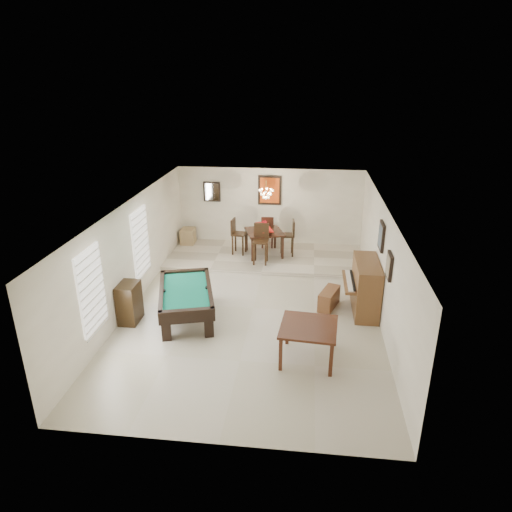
% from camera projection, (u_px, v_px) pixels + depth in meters
% --- Properties ---
extents(ground_plane, '(6.00, 9.00, 0.02)m').
position_uv_depth(ground_plane, '(253.00, 308.00, 11.28)').
color(ground_plane, beige).
extents(wall_back, '(6.00, 0.04, 2.60)m').
position_uv_depth(wall_back, '(270.00, 208.00, 14.95)').
color(wall_back, silver).
rests_on(wall_back, ground_plane).
extents(wall_front, '(6.00, 0.04, 2.60)m').
position_uv_depth(wall_front, '(216.00, 375.00, 6.65)').
color(wall_front, silver).
rests_on(wall_front, ground_plane).
extents(wall_left, '(0.04, 9.00, 2.60)m').
position_uv_depth(wall_left, '(131.00, 254.00, 11.12)').
color(wall_left, silver).
rests_on(wall_left, ground_plane).
extents(wall_right, '(0.04, 9.00, 2.60)m').
position_uv_depth(wall_right, '(382.00, 265.00, 10.48)').
color(wall_right, silver).
rests_on(wall_right, ground_plane).
extents(ceiling, '(6.00, 9.00, 0.04)m').
position_uv_depth(ceiling, '(253.00, 206.00, 10.31)').
color(ceiling, white).
rests_on(ceiling, wall_back).
extents(dining_step, '(6.00, 2.50, 0.12)m').
position_uv_depth(dining_step, '(266.00, 257.00, 14.26)').
color(dining_step, beige).
rests_on(dining_step, ground_plane).
extents(window_left_front, '(0.06, 1.00, 1.70)m').
position_uv_depth(window_left_front, '(91.00, 290.00, 9.05)').
color(window_left_front, white).
rests_on(window_left_front, wall_left).
extents(window_left_rear, '(0.06, 1.00, 1.70)m').
position_uv_depth(window_left_rear, '(141.00, 242.00, 11.63)').
color(window_left_rear, white).
rests_on(window_left_rear, wall_left).
extents(pool_table, '(1.75, 2.45, 0.73)m').
position_uv_depth(pool_table, '(186.00, 304.00, 10.69)').
color(pool_table, black).
rests_on(pool_table, ground_plane).
extents(square_table, '(1.20, 1.20, 0.77)m').
position_uv_depth(square_table, '(308.00, 342.00, 9.14)').
color(square_table, '#36190D').
rests_on(square_table, ground_plane).
extents(upright_piano, '(0.85, 1.53, 1.27)m').
position_uv_depth(upright_piano, '(359.00, 286.00, 10.96)').
color(upright_piano, brown).
rests_on(upright_piano, ground_plane).
extents(piano_bench, '(0.58, 0.89, 0.46)m').
position_uv_depth(piano_bench, '(329.00, 299.00, 11.26)').
color(piano_bench, brown).
rests_on(piano_bench, ground_plane).
extents(apothecary_chest, '(0.42, 0.63, 0.95)m').
position_uv_depth(apothecary_chest, '(129.00, 303.00, 10.53)').
color(apothecary_chest, black).
rests_on(apothecary_chest, ground_plane).
extents(dining_table, '(1.36, 1.36, 0.89)m').
position_uv_depth(dining_table, '(264.00, 241.00, 14.15)').
color(dining_table, black).
rests_on(dining_table, dining_step).
extents(flower_vase, '(0.16, 0.16, 0.22)m').
position_uv_depth(flower_vase, '(264.00, 224.00, 13.94)').
color(flower_vase, '#AB0E18').
rests_on(flower_vase, dining_table).
extents(dining_chair_south, '(0.45, 0.45, 1.19)m').
position_uv_depth(dining_chair_south, '(261.00, 244.00, 13.43)').
color(dining_chair_south, black).
rests_on(dining_chair_south, dining_step).
extents(dining_chair_north, '(0.41, 0.41, 1.06)m').
position_uv_depth(dining_chair_north, '(268.00, 231.00, 14.77)').
color(dining_chair_north, black).
rests_on(dining_chair_north, dining_step).
extents(dining_chair_west, '(0.46, 0.46, 1.12)m').
position_uv_depth(dining_chair_west, '(239.00, 237.00, 14.18)').
color(dining_chair_west, black).
rests_on(dining_chair_west, dining_step).
extents(dining_chair_east, '(0.46, 0.46, 1.12)m').
position_uv_depth(dining_chair_east, '(287.00, 238.00, 14.06)').
color(dining_chair_east, black).
rests_on(dining_chair_east, dining_step).
extents(corner_bench, '(0.45, 0.56, 0.49)m').
position_uv_depth(corner_bench, '(188.00, 236.00, 15.17)').
color(corner_bench, '#A38658').
rests_on(corner_bench, dining_step).
extents(chandelier, '(0.44, 0.44, 0.60)m').
position_uv_depth(chandelier, '(266.00, 190.00, 13.41)').
color(chandelier, '#FFE5B2').
rests_on(chandelier, ceiling).
extents(back_painting, '(0.75, 0.06, 0.95)m').
position_uv_depth(back_painting, '(270.00, 190.00, 14.69)').
color(back_painting, '#D84C14').
rests_on(back_painting, wall_back).
extents(back_mirror, '(0.55, 0.06, 0.65)m').
position_uv_depth(back_mirror, '(212.00, 192.00, 14.93)').
color(back_mirror, white).
rests_on(back_mirror, wall_back).
extents(right_picture_upper, '(0.06, 0.55, 0.65)m').
position_uv_depth(right_picture_upper, '(382.00, 236.00, 10.54)').
color(right_picture_upper, slate).
rests_on(right_picture_upper, wall_right).
extents(right_picture_lower, '(0.06, 0.45, 0.55)m').
position_uv_depth(right_picture_lower, '(389.00, 266.00, 9.41)').
color(right_picture_lower, gray).
rests_on(right_picture_lower, wall_right).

